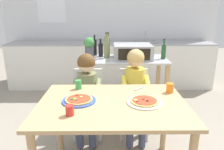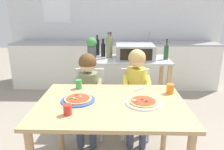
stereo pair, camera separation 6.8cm
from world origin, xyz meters
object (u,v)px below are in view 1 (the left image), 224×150
Objects in this scene: kitchen_island_cart at (124,78)px; potted_herb_plant at (89,47)px; bottle_squat_spirits at (108,46)px; serving_spoon at (139,89)px; bottle_dark_olive_oil at (101,49)px; bottle_tall_green_wine at (107,47)px; pizza_plate_blue_rimmed at (79,100)px; drinking_cup_green at (79,84)px; drinking_cup_red at (70,110)px; bottle_clear_vinegar at (95,47)px; pizza_plate_white at (144,102)px; child_in_olive_shirt at (87,86)px; dining_chair_left at (88,98)px; toaster_oven at (133,52)px; drinking_cup_orange at (170,88)px; dining_table at (112,113)px; bottle_brown_beer at (164,51)px; child_in_yellow_shirt at (135,84)px; dining_chair_right at (134,97)px.

potted_herb_plant is at bearing 171.21° from kitchen_island_cart.
bottle_squat_spirits is 1.11m from serving_spoon.
bottle_tall_green_wine is (0.09, -0.09, 0.05)m from bottle_dark_olive_oil.
drinking_cup_green is (-0.04, 0.30, 0.03)m from pizza_plate_blue_rimmed.
bottle_dark_olive_oil is at bearing 83.58° from drinking_cup_red.
bottle_dark_olive_oil is at bearing -42.83° from bottle_clear_vinegar.
pizza_plate_white is (0.42, -1.31, -0.21)m from bottle_dark_olive_oil.
child_in_olive_shirt reaches higher than pizza_plate_blue_rimmed.
pizza_plate_white is at bearing -53.48° from dining_chair_left.
toaster_oven is 5.61× the size of drinking_cup_orange.
bottle_clear_vinegar is 1.43m from dining_table.
bottle_clear_vinegar is 0.98× the size of pizza_plate_white.
pizza_plate_white is (-0.43, -1.15, -0.21)m from bottle_brown_beer.
bottle_squat_spirits reaches higher than bottle_dark_olive_oil.
bottle_dark_olive_oil reaches higher than dining_table.
toaster_oven is 1.24m from dining_table.
drinking_cup_green reaches higher than serving_spoon.
bottle_dark_olive_oil reaches higher than child_in_yellow_shirt.
bottle_tall_green_wine reaches higher than dining_table.
dining_table is 1.18× the size of child_in_yellow_shirt.
child_in_yellow_shirt is at bearing 66.65° from dining_table.
kitchen_island_cart is 1.42× the size of dining_chair_left.
kitchen_island_cart is 2.29× the size of toaster_oven.
bottle_brown_beer is at bearing -5.75° from potted_herb_plant.
dining_chair_left reaches higher than pizza_plate_blue_rimmed.
bottle_brown_beer is 3.00× the size of drinking_cup_orange.
bottle_squat_spirits is at bearing 68.53° from dining_chair_left.
bottle_dark_olive_oil is at bearing 107.83° from pizza_plate_white.
serving_spoon is at bearing -66.89° from bottle_dark_olive_oil.
potted_herb_plant is 0.94m from drinking_cup_green.
child_in_yellow_shirt is at bearing -79.64° from kitchen_island_cart.
drinking_cup_red is 0.98m from drinking_cup_orange.
bottle_brown_beer is 0.33× the size of dining_chair_left.
pizza_plate_blue_rimmed is 0.56m from pizza_plate_white.
serving_spoon is (-0.02, -0.85, -0.21)m from toaster_oven.
bottle_clear_vinegar is 0.36× the size of dining_chair_right.
bottle_tall_green_wine reaches higher than dining_chair_left.
serving_spoon is at bearing -90.09° from dining_chair_right.
bottle_tall_green_wine is (-0.35, 0.04, 0.06)m from toaster_oven.
bottle_squat_spirits is (-0.22, 0.19, 0.42)m from kitchen_island_cart.
toaster_oven is 1.74× the size of pizza_plate_blue_rimmed.
bottle_brown_beer is 0.95m from serving_spoon.
drinking_cup_green reaches higher than dining_chair_left.
potted_herb_plant is 1.32m from dining_table.
dining_chair_right is at bearing -62.06° from bottle_squat_spirits.
bottle_tall_green_wine is 1.29m from pizza_plate_white.
child_in_yellow_shirt is at bearing 89.87° from serving_spoon.
bottle_clear_vinegar is at bearing 129.04° from dining_chair_right.
serving_spoon is at bearing -90.13° from child_in_yellow_shirt.
dining_chair_right is 0.60m from child_in_olive_shirt.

